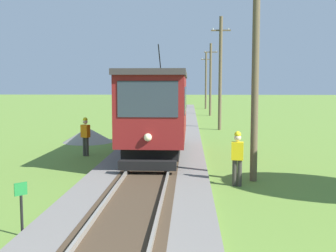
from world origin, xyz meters
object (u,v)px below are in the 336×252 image
(utility_pole_mid, at_px, (220,73))
(trackside_signal_marker, at_px, (21,206))
(red_tram, at_px, (157,109))
(utility_pole_near_tram, at_px, (255,63))
(track_worker, at_px, (237,156))
(gravel_pile, at_px, (88,135))
(utility_pole_distant, at_px, (206,80))
(second_worker, at_px, (85,135))
(utility_pole_far, at_px, (210,79))

(utility_pole_mid, relative_size, trackside_signal_marker, 6.83)
(red_tram, height_order, utility_pole_near_tram, utility_pole_near_tram)
(track_worker, bearing_deg, utility_pole_mid, -174.06)
(utility_pole_mid, bearing_deg, utility_pole_near_tram, -90.00)
(utility_pole_mid, distance_m, gravel_pile, 11.05)
(utility_pole_distant, bearing_deg, utility_pole_mid, -90.00)
(utility_pole_near_tram, height_order, track_worker, utility_pole_near_tram)
(gravel_pile, bearing_deg, utility_pole_near_tram, -48.29)
(track_worker, bearing_deg, red_tram, -140.67)
(utility_pole_near_tram, xyz_separation_m, track_worker, (-0.64, -0.82, -3.01))
(red_tram, relative_size, utility_pole_mid, 1.06)
(utility_pole_distant, bearing_deg, second_worker, -100.61)
(red_tram, xyz_separation_m, second_worker, (-3.32, 0.34, -1.21))
(red_tram, bearing_deg, utility_pole_near_tram, -48.62)
(trackside_signal_marker, distance_m, track_worker, 6.93)
(utility_pole_mid, distance_m, utility_pole_far, 13.71)
(track_worker, relative_size, second_worker, 1.00)
(red_tram, xyz_separation_m, utility_pole_near_tram, (3.62, -4.11, 1.80))
(red_tram, distance_m, utility_pole_far, 25.55)
(track_worker, xyz_separation_m, second_worker, (-6.30, 5.26, 0.00))
(utility_pole_distant, xyz_separation_m, track_worker, (-0.64, -42.31, -2.90))
(utility_pole_near_tram, bearing_deg, utility_pole_far, 90.00)
(trackside_signal_marker, bearing_deg, second_worker, 96.65)
(utility_pole_far, distance_m, gravel_pile, 22.17)
(trackside_signal_marker, xyz_separation_m, gravel_pile, (-2.19, 14.40, -0.26))
(utility_pole_mid, height_order, gravel_pile, utility_pole_mid)
(trackside_signal_marker, bearing_deg, utility_pole_distant, 82.97)
(red_tram, height_order, utility_pole_far, utility_pole_far)
(utility_pole_distant, xyz_separation_m, gravel_pile, (-7.97, -32.54, -3.47))
(gravel_pile, height_order, track_worker, track_worker)
(red_tram, distance_m, utility_pole_near_tram, 5.76)
(utility_pole_near_tram, bearing_deg, utility_pole_distant, 90.00)
(utility_pole_mid, xyz_separation_m, second_worker, (-6.94, -11.19, -3.14))
(utility_pole_mid, xyz_separation_m, utility_pole_far, (0.00, 13.71, -0.25))
(utility_pole_distant, distance_m, trackside_signal_marker, 47.41)
(utility_pole_distant, distance_m, second_worker, 37.80)
(utility_pole_mid, distance_m, utility_pole_distant, 25.86)
(utility_pole_far, height_order, second_worker, utility_pole_far)
(utility_pole_near_tram, distance_m, utility_pole_mid, 15.63)
(red_tram, bearing_deg, utility_pole_distant, 84.47)
(utility_pole_mid, height_order, utility_pole_far, utility_pole_mid)
(red_tram, distance_m, second_worker, 3.55)
(track_worker, bearing_deg, utility_pole_far, -173.04)
(red_tram, relative_size, gravel_pile, 3.01)
(utility_pole_near_tram, height_order, second_worker, utility_pole_near_tram)
(utility_pole_mid, relative_size, track_worker, 4.52)
(gravel_pile, distance_m, track_worker, 12.22)
(red_tram, height_order, track_worker, red_tram)
(trackside_signal_marker, bearing_deg, utility_pole_near_tram, 43.32)
(utility_pole_distant, relative_size, trackside_signal_marker, 6.41)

